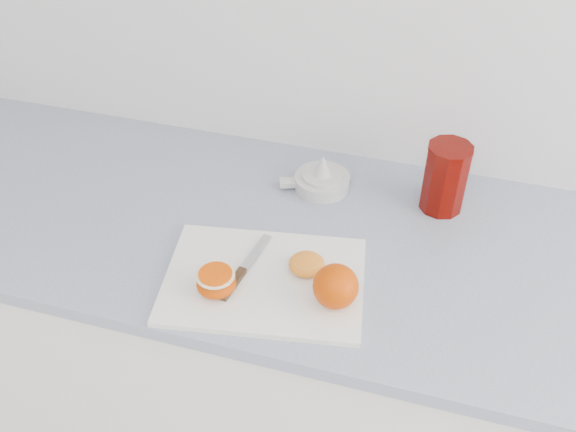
{
  "coord_description": "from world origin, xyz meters",
  "views": [
    {
      "loc": [
        0.18,
        0.75,
        1.75
      ],
      "look_at": [
        -0.09,
        1.66,
        0.96
      ],
      "focal_mm": 40.0,
      "sensor_mm": 36.0,
      "label": 1
    }
  ],
  "objects_px": {
    "cutting_board": "(264,281)",
    "red_tumbler": "(445,180)",
    "half_orange": "(216,282)",
    "citrus_juicer": "(322,179)",
    "counter": "(336,374)"
  },
  "relations": [
    {
      "from": "red_tumbler",
      "to": "counter",
      "type": "bearing_deg",
      "value": -136.26
    },
    {
      "from": "counter",
      "to": "citrus_juicer",
      "type": "xyz_separation_m",
      "value": [
        -0.09,
        0.16,
        0.47
      ]
    },
    {
      "from": "cutting_board",
      "to": "half_orange",
      "type": "xyz_separation_m",
      "value": [
        -0.07,
        -0.05,
        0.03
      ]
    },
    {
      "from": "cutting_board",
      "to": "red_tumbler",
      "type": "height_order",
      "value": "red_tumbler"
    },
    {
      "from": "half_orange",
      "to": "counter",
      "type": "bearing_deg",
      "value": 47.64
    },
    {
      "from": "counter",
      "to": "red_tumbler",
      "type": "height_order",
      "value": "red_tumbler"
    },
    {
      "from": "counter",
      "to": "citrus_juicer",
      "type": "height_order",
      "value": "citrus_juicer"
    },
    {
      "from": "cutting_board",
      "to": "citrus_juicer",
      "type": "height_order",
      "value": "citrus_juicer"
    },
    {
      "from": "counter",
      "to": "half_orange",
      "type": "xyz_separation_m",
      "value": [
        -0.19,
        -0.21,
        0.48
      ]
    },
    {
      "from": "half_orange",
      "to": "red_tumbler",
      "type": "xyz_separation_m",
      "value": [
        0.36,
        0.37,
        0.04
      ]
    },
    {
      "from": "citrus_juicer",
      "to": "red_tumbler",
      "type": "xyz_separation_m",
      "value": [
        0.26,
        0.01,
        0.05
      ]
    },
    {
      "from": "citrus_juicer",
      "to": "red_tumbler",
      "type": "relative_size",
      "value": 1.0
    },
    {
      "from": "cutting_board",
      "to": "half_orange",
      "type": "height_order",
      "value": "half_orange"
    },
    {
      "from": "counter",
      "to": "red_tumbler",
      "type": "relative_size",
      "value": 15.11
    },
    {
      "from": "counter",
      "to": "cutting_board",
      "type": "relative_size",
      "value": 6.28
    }
  ]
}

